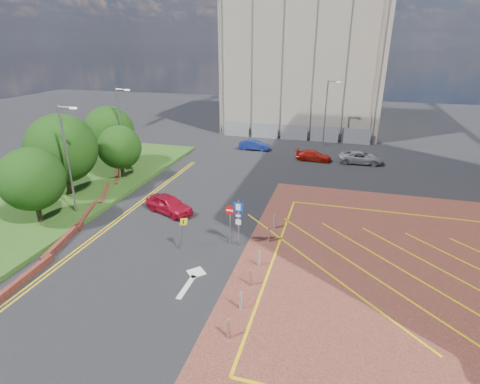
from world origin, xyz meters
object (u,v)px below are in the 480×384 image
at_px(tree_b, 62,149).
at_px(car_red_back, 313,156).
at_px(lamp_left_near, 68,157).
at_px(lamp_back, 326,111).
at_px(lamp_left_far, 121,127).
at_px(car_red_left, 169,204).
at_px(sign_cluster, 235,218).
at_px(car_silver_back, 361,158).
at_px(warning_sign, 182,230).
at_px(car_blue_back, 254,145).
at_px(tree_d, 109,131).
at_px(tree_a, 32,179).
at_px(tree_c, 119,147).

relative_size(tree_b, car_red_back, 1.74).
relative_size(lamp_left_near, lamp_back, 1.00).
height_order(lamp_left_far, car_red_left, lamp_left_far).
relative_size(sign_cluster, car_silver_back, 0.69).
distance_m(warning_sign, car_blue_back, 24.23).
xyz_separation_m(lamp_left_near, sign_cluster, (12.72, -1.02, -2.71)).
height_order(tree_d, lamp_back, lamp_back).
relative_size(tree_d, lamp_left_far, 0.76).
xyz_separation_m(tree_a, car_blue_back, (10.07, 23.73, -2.90)).
bearing_deg(tree_a, car_red_back, 50.56).
relative_size(car_blue_back, car_red_back, 0.95).
distance_m(tree_a, car_red_left, 9.54).
distance_m(lamp_left_far, warning_sign, 17.39).
height_order(sign_cluster, car_red_back, sign_cluster).
relative_size(warning_sign, car_red_back, 0.58).
height_order(tree_b, tree_c, tree_b).
height_order(lamp_back, car_blue_back, lamp_back).
bearing_deg(lamp_back, lamp_left_far, -139.14).
bearing_deg(car_blue_back, car_silver_back, -101.51).
height_order(tree_c, warning_sign, tree_c).
relative_size(tree_a, tree_b, 0.80).
relative_size(tree_b, lamp_left_near, 0.84).
relative_size(tree_d, warning_sign, 2.70).
distance_m(lamp_back, car_blue_back, 9.82).
xyz_separation_m(tree_b, car_red_left, (9.49, -0.60, -3.54)).
bearing_deg(tree_c, sign_cluster, -33.16).
distance_m(tree_b, sign_cluster, 16.46).
xyz_separation_m(tree_a, tree_d, (-2.50, 13.00, 0.37)).
height_order(tree_a, tree_b, tree_b).
bearing_deg(lamp_back, car_red_left, -113.16).
bearing_deg(lamp_left_far, tree_a, -87.99).
height_order(tree_c, lamp_back, lamp_back).
xyz_separation_m(car_red_left, car_silver_back, (14.44, 17.13, -0.05)).
bearing_deg(car_red_left, sign_cluster, -95.52).
relative_size(car_red_left, car_silver_back, 0.88).
height_order(tree_a, tree_c, tree_a).
bearing_deg(warning_sign, car_red_left, 124.10).
bearing_deg(sign_cluster, tree_b, 165.74).
height_order(lamp_left_far, car_blue_back, lamp_left_far).
xyz_separation_m(tree_a, lamp_left_far, (-0.42, 12.00, 1.16)).
bearing_deg(car_blue_back, sign_cluster, -170.89).
height_order(car_red_left, car_blue_back, car_red_left).
xyz_separation_m(tree_d, sign_cluster, (16.80, -12.02, -1.92)).
bearing_deg(lamp_left_far, warning_sign, -46.80).
bearing_deg(car_blue_back, tree_a, 155.59).
bearing_deg(tree_b, tree_d, 97.13).
height_order(tree_b, tree_d, tree_b).
bearing_deg(warning_sign, lamp_left_near, 165.80).
relative_size(tree_d, lamp_back, 0.76).
bearing_deg(warning_sign, car_blue_back, 92.85).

